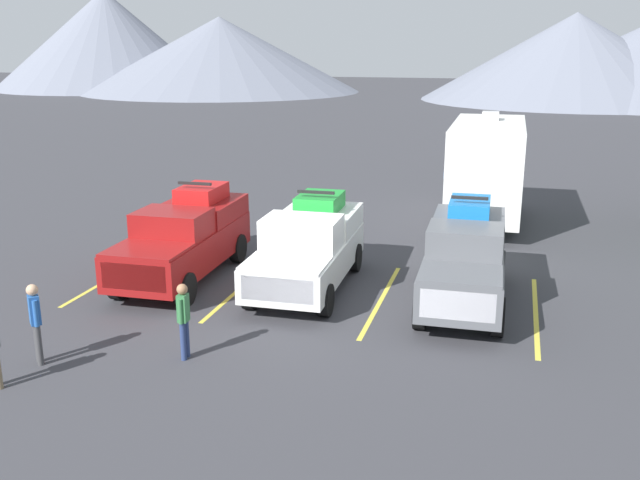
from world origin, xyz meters
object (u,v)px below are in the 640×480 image
object	(u,v)px
pickup_truck_c	(465,256)
person_a	(35,318)
person_c	(184,316)
camper_trailer_a	(487,167)
pickup_truck_b	(309,246)
pickup_truck_a	(185,237)

from	to	relation	value
pickup_truck_c	person_a	world-z (taller)	pickup_truck_c
person_a	person_c	size ratio (longest dim) A/B	1.05
camper_trailer_a	person_c	world-z (taller)	camper_trailer_a
pickup_truck_b	person_a	size ratio (longest dim) A/B	3.12
person_a	person_c	distance (m)	3.01
pickup_truck_b	person_c	world-z (taller)	pickup_truck_b
pickup_truck_a	pickup_truck_b	xyz separation A→B (m)	(3.59, 0.18, -0.04)
camper_trailer_a	pickup_truck_a	bearing A→B (deg)	-132.46
person_a	pickup_truck_c	bearing A→B (deg)	36.81
pickup_truck_c	camper_trailer_a	xyz separation A→B (m)	(0.09, 8.47, 0.91)
pickup_truck_a	person_c	bearing A→B (deg)	-64.65
pickup_truck_c	person_c	size ratio (longest dim) A/B	3.45
pickup_truck_a	pickup_truck_c	size ratio (longest dim) A/B	0.98
pickup_truck_b	person_c	xyz separation A→B (m)	(-1.23, -5.18, -0.18)
pickup_truck_a	person_c	world-z (taller)	pickup_truck_a
pickup_truck_a	camper_trailer_a	bearing A→B (deg)	47.54
pickup_truck_c	person_c	xyz separation A→B (m)	(-5.41, -5.13, -0.24)
person_c	camper_trailer_a	bearing A→B (deg)	67.98
pickup_truck_c	camper_trailer_a	world-z (taller)	camper_trailer_a
pickup_truck_a	pickup_truck_b	distance (m)	3.60
pickup_truck_a	pickup_truck_c	world-z (taller)	pickup_truck_a
pickup_truck_a	person_a	bearing A→B (deg)	-94.33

